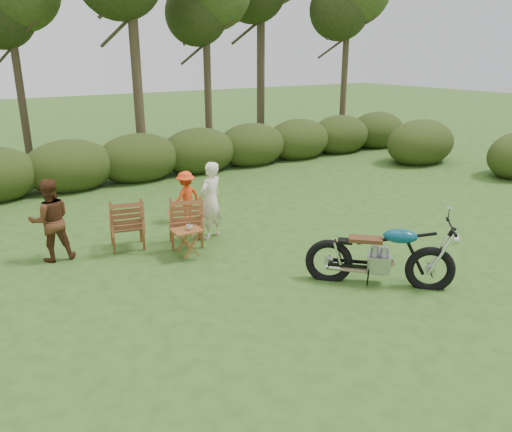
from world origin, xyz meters
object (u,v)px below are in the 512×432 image
adult_b (56,259)px  child (187,221)px  lawn_chair_right (186,245)px  lawn_chair_left (129,247)px  cup (189,227)px  side_table (187,244)px  motorcycle (377,283)px  adult_a (212,237)px

adult_b → child: (3.00, 0.63, 0.00)m
lawn_chair_right → child: (0.64, 1.30, 0.00)m
lawn_chair_left → cup: (0.80, -1.15, 0.61)m
side_table → child: child is taller
motorcycle → cup: size_ratio=18.45×
lawn_chair_right → side_table: size_ratio=1.86×
side_table → adult_b: (-2.10, 1.28, -0.28)m
lawn_chair_left → cup: cup is taller
lawn_chair_right → lawn_chair_left: bearing=-6.2°
lawn_chair_left → adult_b: (-1.34, 0.18, 0.00)m
cup → adult_a: 1.29m
lawn_chair_right → adult_b: adult_b is taller
motorcycle → adult_b: size_ratio=1.48×
adult_b → motorcycle: bearing=141.4°
lawn_chair_left → side_table: bearing=138.4°
motorcycle → side_table: bearing=173.1°
lawn_chair_left → lawn_chair_right: bearing=167.8°
lawn_chair_left → motorcycle: bearing=141.2°
lawn_chair_left → child: (1.66, 0.81, 0.00)m
lawn_chair_right → adult_a: (0.63, 0.09, 0.00)m
lawn_chair_right → side_table: (-0.26, -0.61, 0.28)m
lawn_chair_right → adult_a: adult_a is taller
motorcycle → cup: bearing=173.1°
adult_a → child: bearing=-112.9°
adult_a → adult_b: size_ratio=1.04×
motorcycle → adult_a: adult_a is taller
motorcycle → side_table: (-2.17, 2.72, 0.28)m
side_table → adult_a: size_ratio=0.35×
child → side_table: bearing=49.5°
lawn_chair_right → cup: cup is taller
motorcycle → lawn_chair_left: size_ratio=2.20×
lawn_chair_left → side_table: (0.76, -1.10, 0.28)m
adult_a → adult_b: 3.04m
adult_a → motorcycle: bearing=88.3°
side_table → child: bearing=64.9°
lawn_chair_left → child: size_ratio=0.89×
motorcycle → adult_a: bearing=155.1°
motorcycle → child: bearing=149.9°
side_table → adult_b: size_ratio=0.37×
lawn_chair_right → adult_b: size_ratio=0.68×
lawn_chair_right → lawn_chair_left: 1.14m
lawn_chair_left → child: child is taller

